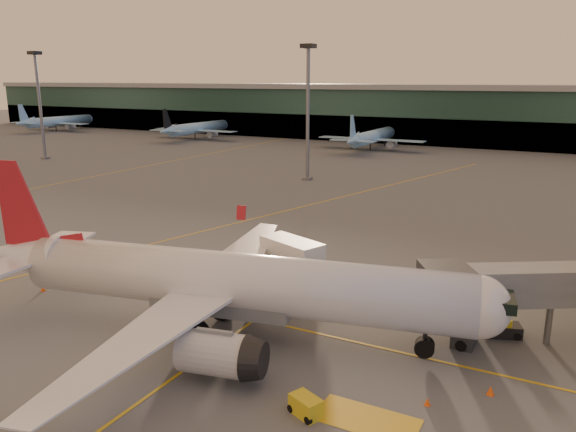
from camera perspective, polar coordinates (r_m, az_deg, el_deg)
The scene contains 14 objects.
ground at distance 46.21m, azimuth -12.01°, elevation -11.28°, with size 600.00×600.00×0.00m, color #4C4F54.
taxi_markings at distance 85.98m, azimuth 3.28°, elevation 0.78°, with size 100.12×173.00×0.01m.
terminal at distance 175.99m, azimuth 19.15°, elevation 9.61°, with size 400.00×20.00×17.60m.
mast_west_far at distance 150.34m, azimuth -23.96°, elevation 10.94°, with size 2.40×2.40×25.60m.
mast_west_near at distance 108.73m, azimuth 2.04°, elevation 11.43°, with size 2.40×2.40×25.60m.
distant_aircraft_row at distance 151.88m, azimuth 21.49°, elevation 5.54°, with size 350.00×34.00×13.00m.
main_airplane at distance 43.38m, azimuth -6.81°, elevation -6.77°, with size 42.33×38.47×12.87m.
jet_bridge at distance 46.45m, azimuth 26.77°, elevation -6.62°, with size 18.93×12.99×6.22m.
catering_truck at distance 52.31m, azimuth 0.44°, elevation -4.68°, with size 6.84×4.81×4.88m.
gpu_cart at distance 34.91m, azimuth 1.81°, elevation -18.77°, with size 2.31×1.89×1.17m.
pushback_tug at distance 47.10m, azimuth 20.85°, elevation -10.62°, with size 3.25×2.48×1.49m.
cone_nose at distance 39.03m, azimuth 19.89°, elevation -16.33°, with size 0.47×0.47×0.60m.
cone_tail at distance 57.65m, azimuth -23.63°, elevation -6.73°, with size 0.45×0.45×0.58m.
cone_fwd at distance 36.92m, azimuth 13.99°, elevation -17.85°, with size 0.38×0.38×0.48m.
Camera 1 is at (27.47, -31.72, 19.36)m, focal length 35.00 mm.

